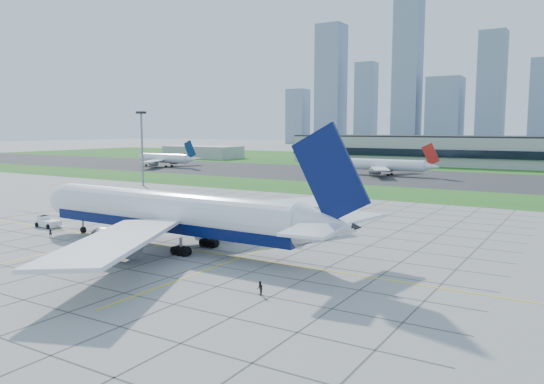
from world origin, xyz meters
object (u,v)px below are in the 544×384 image
(distant_jet_0, at_px, (166,158))
(distant_jet_1, at_px, (385,165))
(airliner, at_px, (172,214))
(pushback_tug, at_px, (47,222))
(light_mast, at_px, (142,139))
(crew_far, at_px, (260,288))
(crew_near, at_px, (51,232))

(distant_jet_0, distance_m, distant_jet_1, 113.57)
(airliner, relative_size, pushback_tug, 8.33)
(light_mast, relative_size, airliner, 0.38)
(airliner, distance_m, crew_far, 30.27)
(light_mast, height_order, pushback_tug, light_mast)
(crew_near, bearing_deg, light_mast, 48.58)
(pushback_tug, relative_size, crew_far, 4.66)
(crew_far, relative_size, distant_jet_0, 0.04)
(crew_near, distance_m, distant_jet_1, 154.75)
(airliner, height_order, distant_jet_0, airliner)
(light_mast, xyz_separation_m, pushback_tug, (39.99, -66.55, -15.19))
(pushback_tug, height_order, crew_near, pushback_tug)
(airliner, relative_size, distant_jet_1, 1.57)
(airliner, xyz_separation_m, crew_near, (-25.12, -5.18, -4.87))
(pushback_tug, distance_m, crew_far, 62.30)
(light_mast, height_order, crew_far, light_mast)
(crew_near, bearing_deg, pushback_tug, 71.82)
(light_mast, bearing_deg, crew_far, -38.88)
(crew_near, xyz_separation_m, crew_far, (51.55, -8.77, 0.06))
(light_mast, distance_m, distant_jet_1, 101.32)
(light_mast, height_order, distant_jet_1, light_mast)
(pushback_tug, height_order, crew_far, pushback_tug)
(airliner, height_order, distant_jet_1, airliner)
(airliner, height_order, crew_near, airliner)
(pushback_tug, xyz_separation_m, distant_jet_1, (18.21, 148.66, 3.49))
(light_mast, bearing_deg, airliner, -42.17)
(crew_near, distance_m, distant_jet_0, 176.90)
(airliner, height_order, pushback_tug, airliner)
(light_mast, height_order, distant_jet_0, light_mast)
(pushback_tug, xyz_separation_m, distant_jet_0, (-94.81, 137.39, 3.49))
(distant_jet_0, bearing_deg, pushback_tug, -55.39)
(airliner, xyz_separation_m, distant_jet_0, (-128.95, 138.00, -1.19))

